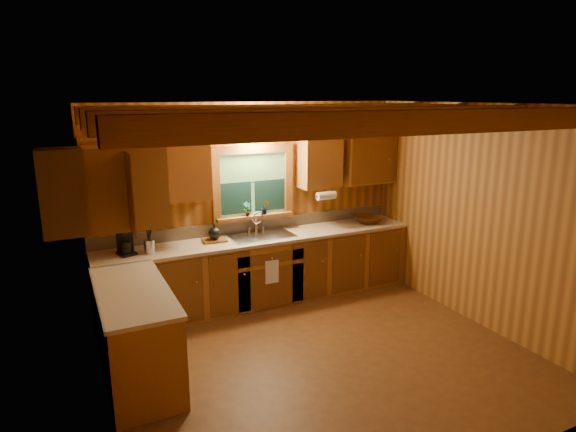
# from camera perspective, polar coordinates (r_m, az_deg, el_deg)

# --- Properties ---
(room) EXTENTS (4.20, 4.20, 4.20)m
(room) POSITION_cam_1_polar(r_m,az_deg,el_deg) (4.87, 4.08, -2.62)
(room) COLOR brown
(room) RESTS_ON ground
(ceiling_beams) EXTENTS (4.20, 2.54, 0.18)m
(ceiling_beams) POSITION_cam_1_polar(r_m,az_deg,el_deg) (4.67, 4.34, 11.51)
(ceiling_beams) COLOR brown
(ceiling_beams) RESTS_ON room
(base_cabinets) EXTENTS (4.20, 2.22, 0.86)m
(base_cabinets) POSITION_cam_1_polar(r_m,az_deg,el_deg) (6.07, -6.25, -7.95)
(base_cabinets) COLOR brown
(base_cabinets) RESTS_ON ground
(countertop) EXTENTS (4.20, 2.24, 0.04)m
(countertop) POSITION_cam_1_polar(r_m,az_deg,el_deg) (5.93, -6.26, -3.86)
(countertop) COLOR tan
(countertop) RESTS_ON base_cabinets
(backsplash) EXTENTS (4.20, 0.02, 0.16)m
(backsplash) POSITION_cam_1_polar(r_m,az_deg,el_deg) (6.60, -4.08, -1.07)
(backsplash) COLOR tan
(backsplash) RESTS_ON room
(dishwasher_panel) EXTENTS (0.02, 0.60, 0.80)m
(dishwasher_panel) POSITION_cam_1_polar(r_m,az_deg,el_deg) (5.31, -14.18, -11.66)
(dishwasher_panel) COLOR white
(dishwasher_panel) RESTS_ON base_cabinets
(upper_cabinets) EXTENTS (4.19, 1.77, 0.78)m
(upper_cabinets) POSITION_cam_1_polar(r_m,az_deg,el_deg) (5.81, -7.74, 5.45)
(upper_cabinets) COLOR brown
(upper_cabinets) RESTS_ON room
(window) EXTENTS (1.12, 0.08, 1.00)m
(window) POSITION_cam_1_polar(r_m,az_deg,el_deg) (6.46, -4.11, 3.60)
(window) COLOR brown
(window) RESTS_ON room
(window_sill) EXTENTS (1.06, 0.14, 0.04)m
(window_sill) POSITION_cam_1_polar(r_m,az_deg,el_deg) (6.50, -3.89, -0.01)
(window_sill) COLOR brown
(window_sill) RESTS_ON room
(wall_sconce) EXTENTS (0.45, 0.21, 0.17)m
(wall_sconce) POSITION_cam_1_polar(r_m,az_deg,el_deg) (6.26, -3.80, 9.15)
(wall_sconce) COLOR black
(wall_sconce) RESTS_ON room
(paper_towel_roll) EXTENTS (0.27, 0.11, 0.11)m
(paper_towel_roll) POSITION_cam_1_polar(r_m,az_deg,el_deg) (6.59, 4.48, 2.38)
(paper_towel_roll) COLOR white
(paper_towel_roll) RESTS_ON upper_cabinets
(dish_towel) EXTENTS (0.18, 0.01, 0.30)m
(dish_towel) POSITION_cam_1_polar(r_m,az_deg,el_deg) (6.19, -1.88, -6.54)
(dish_towel) COLOR white
(dish_towel) RESTS_ON base_cabinets
(sink) EXTENTS (0.82, 0.48, 0.43)m
(sink) POSITION_cam_1_polar(r_m,az_deg,el_deg) (6.38, -3.13, -2.74)
(sink) COLOR silver
(sink) RESTS_ON countertop
(coffee_maker) EXTENTS (0.17, 0.22, 0.31)m
(coffee_maker) POSITION_cam_1_polar(r_m,az_deg,el_deg) (5.92, -18.44, -2.83)
(coffee_maker) COLOR black
(coffee_maker) RESTS_ON countertop
(utensil_crock) EXTENTS (0.12, 0.12, 0.35)m
(utensil_crock) POSITION_cam_1_polar(r_m,az_deg,el_deg) (5.90, -15.85, -3.32)
(utensil_crock) COLOR silver
(utensil_crock) RESTS_ON countertop
(cutting_board) EXTENTS (0.31, 0.23, 0.03)m
(cutting_board) POSITION_cam_1_polar(r_m,az_deg,el_deg) (6.20, -8.54, -2.82)
(cutting_board) COLOR brown
(cutting_board) RESTS_ON countertop
(teakettle) EXTENTS (0.15, 0.15, 0.19)m
(teakettle) POSITION_cam_1_polar(r_m,az_deg,el_deg) (6.17, -8.57, -2.02)
(teakettle) COLOR black
(teakettle) RESTS_ON cutting_board
(wicker_basket) EXTENTS (0.43, 0.43, 0.10)m
(wicker_basket) POSITION_cam_1_polar(r_m,az_deg,el_deg) (7.10, 9.32, -0.40)
(wicker_basket) COLOR #48230C
(wicker_basket) RESTS_ON countertop
(potted_plant_left) EXTENTS (0.10, 0.07, 0.19)m
(potted_plant_left) POSITION_cam_1_polar(r_m,az_deg,el_deg) (6.40, -4.77, 0.81)
(potted_plant_left) COLOR brown
(potted_plant_left) RESTS_ON window_sill
(potted_plant_right) EXTENTS (0.12, 0.11, 0.18)m
(potted_plant_right) POSITION_cam_1_polar(r_m,az_deg,el_deg) (6.50, -2.70, 0.99)
(potted_plant_right) COLOR brown
(potted_plant_right) RESTS_ON window_sill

